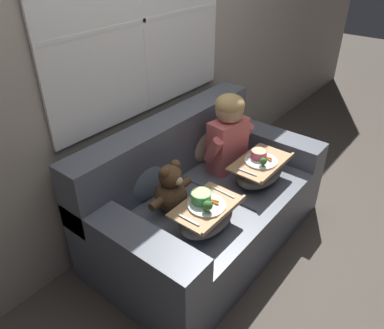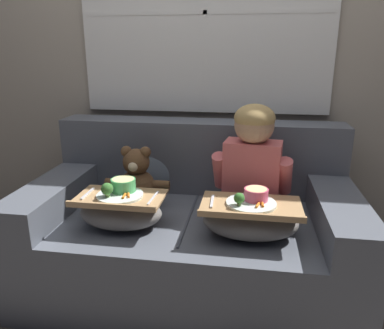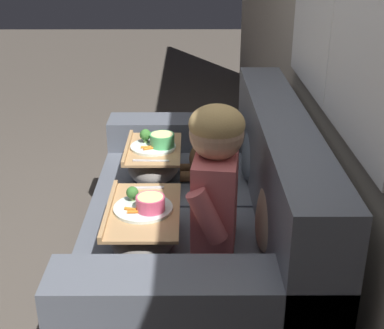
{
  "view_description": "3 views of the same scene",
  "coord_description": "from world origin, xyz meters",
  "px_view_note": "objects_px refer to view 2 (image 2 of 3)",
  "views": [
    {
      "loc": [
        -1.7,
        -1.2,
        1.96
      ],
      "look_at": [
        -0.13,
        0.05,
        0.69
      ],
      "focal_mm": 35.0,
      "sensor_mm": 36.0,
      "label": 1
    },
    {
      "loc": [
        0.29,
        -1.81,
        1.28
      ],
      "look_at": [
        0.01,
        0.01,
        0.71
      ],
      "focal_mm": 35.0,
      "sensor_mm": 36.0,
      "label": 2
    },
    {
      "loc": [
        2.12,
        -0.02,
        1.6
      ],
      "look_at": [
        0.13,
        -0.01,
        0.71
      ],
      "focal_mm": 50.0,
      "sensor_mm": 36.0,
      "label": 3
    }
  ],
  "objects_px": {
    "couch": "(193,229)",
    "throw_pillow_behind_child": "(252,169)",
    "teddy_bear": "(137,181)",
    "lap_tray_child": "(250,219)",
    "lap_tray_teddy": "(121,209)",
    "child_figure": "(253,155)",
    "throw_pillow_behind_teddy": "(148,164)"
  },
  "relations": [
    {
      "from": "throw_pillow_behind_teddy",
      "to": "lap_tray_child",
      "type": "height_order",
      "value": "throw_pillow_behind_teddy"
    },
    {
      "from": "lap_tray_teddy",
      "to": "child_figure",
      "type": "bearing_deg",
      "value": 23.81
    },
    {
      "from": "child_figure",
      "to": "throw_pillow_behind_teddy",
      "type": "bearing_deg",
      "value": 160.28
    },
    {
      "from": "throw_pillow_behind_teddy",
      "to": "child_figure",
      "type": "relative_size",
      "value": 0.63
    },
    {
      "from": "couch",
      "to": "throw_pillow_behind_teddy",
      "type": "bearing_deg",
      "value": 143.12
    },
    {
      "from": "couch",
      "to": "lap_tray_child",
      "type": "height_order",
      "value": "couch"
    },
    {
      "from": "couch",
      "to": "throw_pillow_behind_teddy",
      "type": "xyz_separation_m",
      "value": [
        -0.31,
        0.23,
        0.29
      ]
    },
    {
      "from": "throw_pillow_behind_teddy",
      "to": "lap_tray_child",
      "type": "xyz_separation_m",
      "value": [
        0.63,
        -0.5,
        -0.08
      ]
    },
    {
      "from": "teddy_bear",
      "to": "lap_tray_child",
      "type": "bearing_deg",
      "value": -23.61
    },
    {
      "from": "lap_tray_child",
      "to": "throw_pillow_behind_teddy",
      "type": "bearing_deg",
      "value": 141.3
    },
    {
      "from": "child_figure",
      "to": "teddy_bear",
      "type": "relative_size",
      "value": 1.59
    },
    {
      "from": "couch",
      "to": "throw_pillow_behind_teddy",
      "type": "height_order",
      "value": "couch"
    },
    {
      "from": "couch",
      "to": "child_figure",
      "type": "bearing_deg",
      "value": 1.93
    },
    {
      "from": "couch",
      "to": "lap_tray_teddy",
      "type": "bearing_deg",
      "value": -139.69
    },
    {
      "from": "teddy_bear",
      "to": "couch",
      "type": "bearing_deg",
      "value": -1.26
    },
    {
      "from": "teddy_bear",
      "to": "lap_tray_child",
      "type": "distance_m",
      "value": 0.69
    },
    {
      "from": "child_figure",
      "to": "lap_tray_child",
      "type": "xyz_separation_m",
      "value": [
        0.0,
        -0.28,
        -0.23
      ]
    },
    {
      "from": "couch",
      "to": "child_figure",
      "type": "distance_m",
      "value": 0.54
    },
    {
      "from": "throw_pillow_behind_teddy",
      "to": "lap_tray_child",
      "type": "distance_m",
      "value": 0.81
    },
    {
      "from": "throw_pillow_behind_child",
      "to": "child_figure",
      "type": "bearing_deg",
      "value": -90.03
    },
    {
      "from": "lap_tray_teddy",
      "to": "throw_pillow_behind_child",
      "type": "bearing_deg",
      "value": 38.64
    },
    {
      "from": "couch",
      "to": "throw_pillow_behind_child",
      "type": "distance_m",
      "value": 0.49
    },
    {
      "from": "child_figure",
      "to": "couch",
      "type": "bearing_deg",
      "value": -178.07
    },
    {
      "from": "couch",
      "to": "throw_pillow_behind_child",
      "type": "relative_size",
      "value": 4.56
    },
    {
      "from": "lap_tray_child",
      "to": "couch",
      "type": "bearing_deg",
      "value": 139.57
    },
    {
      "from": "throw_pillow_behind_teddy",
      "to": "teddy_bear",
      "type": "relative_size",
      "value": 1.01
    },
    {
      "from": "throw_pillow_behind_child",
      "to": "teddy_bear",
      "type": "relative_size",
      "value": 1.02
    },
    {
      "from": "couch",
      "to": "throw_pillow_behind_child",
      "type": "xyz_separation_m",
      "value": [
        0.31,
        0.23,
        0.29
      ]
    },
    {
      "from": "throw_pillow_behind_child",
      "to": "lap_tray_child",
      "type": "bearing_deg",
      "value": -89.96
    },
    {
      "from": "child_figure",
      "to": "lap_tray_teddy",
      "type": "relative_size",
      "value": 1.37
    },
    {
      "from": "child_figure",
      "to": "lap_tray_child",
      "type": "bearing_deg",
      "value": -89.9
    },
    {
      "from": "lap_tray_child",
      "to": "throw_pillow_behind_child",
      "type": "bearing_deg",
      "value": 90.04
    }
  ]
}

